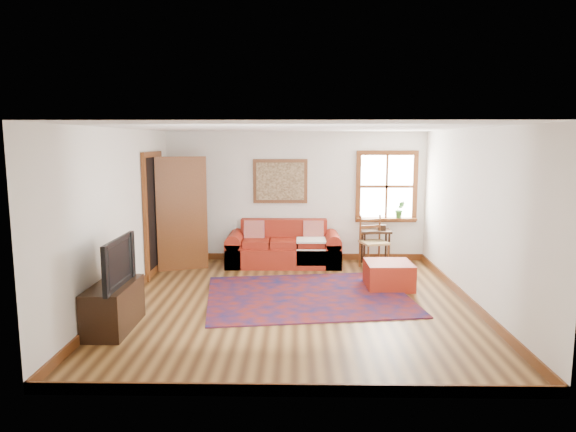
{
  "coord_description": "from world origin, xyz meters",
  "views": [
    {
      "loc": [
        0.02,
        -7.16,
        2.33
      ],
      "look_at": [
        -0.11,
        0.6,
        1.18
      ],
      "focal_mm": 32.0,
      "sensor_mm": 36.0,
      "label": 1
    }
  ],
  "objects_px": {
    "red_leather_sofa": "(284,250)",
    "red_ottoman": "(389,275)",
    "ladder_back_chair": "(373,240)",
    "media_cabinet": "(114,307)",
    "side_table": "(376,236)"
  },
  "relations": [
    {
      "from": "red_leather_sofa",
      "to": "red_ottoman",
      "type": "bearing_deg",
      "value": -41.46
    },
    {
      "from": "side_table",
      "to": "ladder_back_chair",
      "type": "height_order",
      "value": "ladder_back_chair"
    },
    {
      "from": "media_cabinet",
      "to": "red_leather_sofa",
      "type": "bearing_deg",
      "value": 59.19
    },
    {
      "from": "red_ottoman",
      "to": "side_table",
      "type": "height_order",
      "value": "side_table"
    },
    {
      "from": "red_leather_sofa",
      "to": "media_cabinet",
      "type": "height_order",
      "value": "red_leather_sofa"
    },
    {
      "from": "red_ottoman",
      "to": "side_table",
      "type": "relative_size",
      "value": 1.08
    },
    {
      "from": "ladder_back_chair",
      "to": "side_table",
      "type": "bearing_deg",
      "value": 69.09
    },
    {
      "from": "red_leather_sofa",
      "to": "ladder_back_chair",
      "type": "bearing_deg",
      "value": -7.88
    },
    {
      "from": "red_ottoman",
      "to": "media_cabinet",
      "type": "distance_m",
      "value": 4.19
    },
    {
      "from": "ladder_back_chair",
      "to": "media_cabinet",
      "type": "relative_size",
      "value": 0.93
    },
    {
      "from": "red_ottoman",
      "to": "red_leather_sofa",
      "type": "bearing_deg",
      "value": 137.18
    },
    {
      "from": "red_leather_sofa",
      "to": "side_table",
      "type": "xyz_separation_m",
      "value": [
        1.72,
        -0.0,
        0.27
      ]
    },
    {
      "from": "red_leather_sofa",
      "to": "side_table",
      "type": "height_order",
      "value": "red_leather_sofa"
    },
    {
      "from": "side_table",
      "to": "media_cabinet",
      "type": "xyz_separation_m",
      "value": [
        -3.75,
        -3.4,
        -0.26
      ]
    },
    {
      "from": "ladder_back_chair",
      "to": "red_ottoman",
      "type": "bearing_deg",
      "value": -86.75
    }
  ]
}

